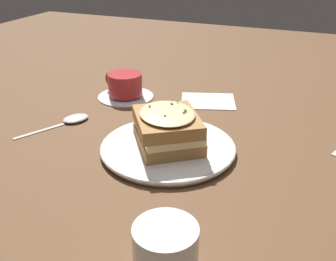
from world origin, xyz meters
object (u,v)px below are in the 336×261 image
teacup_with_saucer (125,87)px  spoon (72,120)px  dinner_plate (168,147)px  napkin (208,101)px  sandwich (168,128)px

teacup_with_saucer → spoon: bearing=97.1°
teacup_with_saucer → spoon: size_ratio=0.88×
dinner_plate → teacup_with_saucer: teacup_with_saucer is taller
spoon → napkin: 0.33m
teacup_with_saucer → dinner_plate: bearing=153.3°
dinner_plate → napkin: dinner_plate is taller
spoon → napkin: bearing=70.6°
sandwich → napkin: sandwich is taller
sandwich → spoon: size_ratio=1.09×
teacup_with_saucer → napkin: (-0.20, -0.05, -0.03)m
dinner_plate → teacup_with_saucer: bearing=-46.4°
teacup_with_saucer → sandwich: bearing=153.0°
dinner_plate → spoon: (0.24, -0.04, -0.00)m
sandwich → napkin: bearing=-89.2°
sandwich → dinner_plate: bearing=-85.7°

